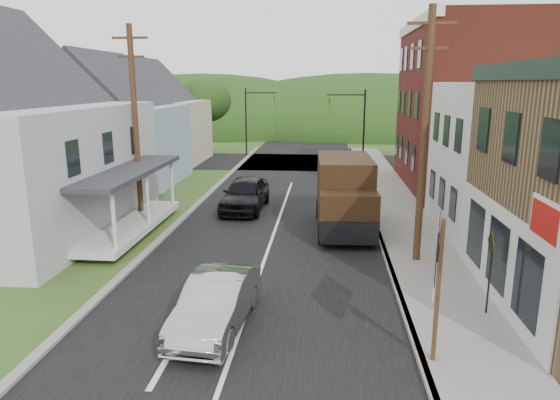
% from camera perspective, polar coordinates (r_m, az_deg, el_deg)
% --- Properties ---
extents(ground, '(120.00, 120.00, 0.00)m').
position_cam_1_polar(ground, '(15.83, -3.23, -10.92)').
color(ground, '#2D4719').
rests_on(ground, ground).
extents(road, '(9.00, 90.00, 0.02)m').
position_cam_1_polar(road, '(25.22, 0.09, -1.61)').
color(road, black).
rests_on(road, ground).
extents(cross_road, '(60.00, 9.00, 0.02)m').
position_cam_1_polar(cross_road, '(41.83, 2.19, 4.36)').
color(cross_road, black).
rests_on(cross_road, ground).
extents(sidewalk_right, '(2.80, 55.00, 0.15)m').
position_cam_1_polar(sidewalk_right, '(23.47, 14.16, -2.98)').
color(sidewalk_right, slate).
rests_on(sidewalk_right, ground).
extents(curb_right, '(0.20, 55.00, 0.15)m').
position_cam_1_polar(curb_right, '(23.29, 10.87, -2.93)').
color(curb_right, slate).
rests_on(curb_right, ground).
extents(curb_left, '(0.30, 55.00, 0.12)m').
position_cam_1_polar(curb_left, '(24.17, -11.40, -2.40)').
color(curb_left, slate).
rests_on(curb_left, ground).
extents(storefront_white, '(8.00, 7.00, 6.50)m').
position_cam_1_polar(storefront_white, '(23.82, 27.75, 3.96)').
color(storefront_white, silver).
rests_on(storefront_white, ground).
extents(storefront_red, '(8.00, 12.00, 10.00)m').
position_cam_1_polar(storefront_red, '(32.60, 21.80, 9.75)').
color(storefront_red, maroon).
rests_on(storefront_red, ground).
extents(house_blue, '(7.14, 8.16, 7.28)m').
position_cam_1_polar(house_blue, '(34.05, -17.74, 7.96)').
color(house_blue, '#88A3BA').
rests_on(house_blue, ground).
extents(house_cream, '(7.14, 8.16, 7.28)m').
position_cam_1_polar(house_cream, '(42.62, -13.68, 9.16)').
color(house_cream, '#BDB792').
rests_on(house_cream, ground).
extents(utility_pole_right, '(1.60, 0.26, 9.00)m').
position_cam_1_polar(utility_pole_right, '(18.19, 16.15, 7.00)').
color(utility_pole_right, '#472D19').
rests_on(utility_pole_right, ground).
extents(utility_pole_left, '(1.60, 0.26, 9.00)m').
position_cam_1_polar(utility_pole_left, '(23.97, -16.20, 8.40)').
color(utility_pole_left, '#472D19').
rests_on(utility_pole_left, ground).
extents(traffic_signal_right, '(2.87, 0.20, 6.00)m').
position_cam_1_polar(traffic_signal_right, '(37.93, 8.53, 9.02)').
color(traffic_signal_right, black).
rests_on(traffic_signal_right, ground).
extents(traffic_signal_left, '(2.87, 0.20, 6.00)m').
position_cam_1_polar(traffic_signal_left, '(45.32, -3.04, 9.82)').
color(traffic_signal_left, black).
rests_on(traffic_signal_left, ground).
extents(tree_left_c, '(5.80, 5.80, 8.41)m').
position_cam_1_polar(tree_left_c, '(40.29, -27.02, 11.10)').
color(tree_left_c, '#382616').
rests_on(tree_left_c, ground).
extents(tree_left_d, '(4.80, 4.80, 6.94)m').
position_cam_1_polar(tree_left_d, '(47.63, -8.51, 11.22)').
color(tree_left_d, '#382616').
rests_on(tree_left_d, ground).
extents(forested_ridge, '(90.00, 30.00, 16.00)m').
position_cam_1_polar(forested_ridge, '(69.61, 3.45, 7.92)').
color(forested_ridge, '#19320F').
rests_on(forested_ridge, ground).
extents(silver_sedan, '(1.87, 4.46, 1.43)m').
position_cam_1_polar(silver_sedan, '(13.75, -7.26, -11.62)').
color(silver_sedan, '#A1A0A5').
rests_on(silver_sedan, ground).
extents(dark_sedan, '(2.25, 5.10, 1.71)m').
position_cam_1_polar(dark_sedan, '(25.85, -4.00, 0.67)').
color(dark_sedan, black).
rests_on(dark_sedan, ground).
extents(delivery_van, '(2.59, 5.87, 3.24)m').
position_cam_1_polar(delivery_van, '(22.27, 7.41, 0.60)').
color(delivery_van, black).
rests_on(delivery_van, ground).
extents(route_sign_cluster, '(0.52, 1.92, 3.43)m').
position_cam_1_polar(route_sign_cluster, '(11.87, 17.54, -7.64)').
color(route_sign_cluster, '#472D19').
rests_on(route_sign_cluster, sidewalk_right).
extents(warning_sign, '(0.12, 0.67, 2.41)m').
position_cam_1_polar(warning_sign, '(15.00, 22.90, -6.44)').
color(warning_sign, black).
rests_on(warning_sign, sidewalk_right).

